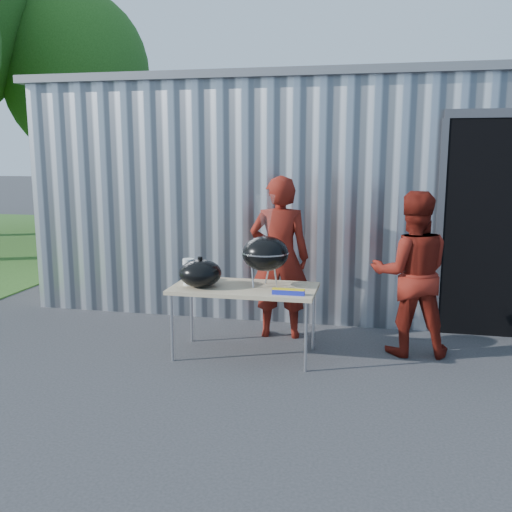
% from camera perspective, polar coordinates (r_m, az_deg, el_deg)
% --- Properties ---
extents(ground, '(80.00, 80.00, 0.00)m').
position_cam_1_polar(ground, '(5.76, -2.42, -11.33)').
color(ground, '#303032').
extents(building, '(8.20, 6.20, 3.10)m').
position_cam_1_polar(building, '(9.79, 9.63, 6.79)').
color(building, silver).
rests_on(building, ground).
extents(tree_far, '(3.78, 3.78, 6.26)m').
position_cam_1_polar(tree_far, '(16.33, -17.45, 16.77)').
color(tree_far, '#442D19').
rests_on(tree_far, ground).
extents(folding_table, '(1.50, 0.75, 0.75)m').
position_cam_1_polar(folding_table, '(5.94, -1.18, -3.45)').
color(folding_table, tan).
rests_on(folding_table, ground).
extents(kettle_grill, '(0.49, 0.49, 0.95)m').
position_cam_1_polar(kettle_grill, '(5.86, 0.95, 0.88)').
color(kettle_grill, black).
rests_on(kettle_grill, folding_table).
extents(grill_lid, '(0.44, 0.44, 0.32)m').
position_cam_1_polar(grill_lid, '(5.92, -5.59, -1.72)').
color(grill_lid, black).
rests_on(grill_lid, folding_table).
extents(paper_towels, '(0.12, 0.12, 0.28)m').
position_cam_1_polar(paper_towels, '(6.02, -6.75, -1.59)').
color(paper_towels, white).
rests_on(paper_towels, folding_table).
extents(white_tub, '(0.20, 0.15, 0.10)m').
position_cam_1_polar(white_tub, '(6.23, -5.75, -2.00)').
color(white_tub, white).
rests_on(white_tub, folding_table).
extents(foil_box, '(0.32, 0.05, 0.06)m').
position_cam_1_polar(foil_box, '(5.59, 3.25, -3.60)').
color(foil_box, '#1C26B7').
rests_on(foil_box, folding_table).
extents(person_cook, '(0.73, 0.52, 1.87)m').
position_cam_1_polar(person_cook, '(6.54, 2.38, -0.15)').
color(person_cook, maroon).
rests_on(person_cook, ground).
extents(person_bystander, '(0.91, 0.75, 1.74)m').
position_cam_1_polar(person_bystander, '(6.20, 15.26, -1.72)').
color(person_bystander, maroon).
rests_on(person_bystander, ground).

